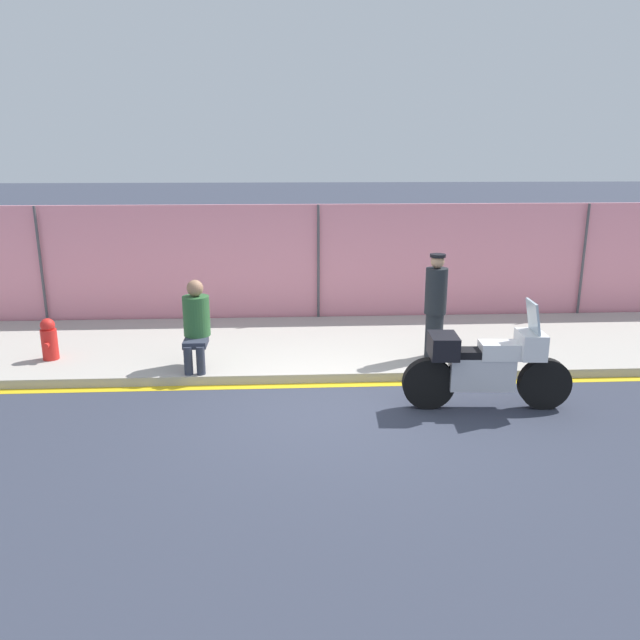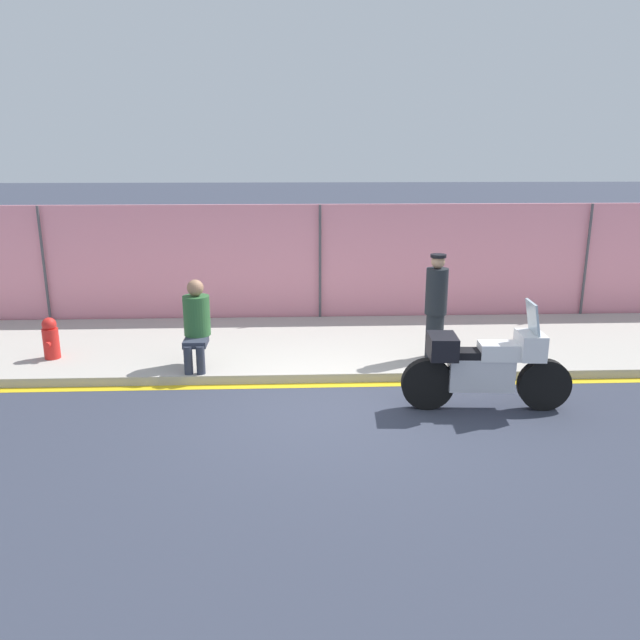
% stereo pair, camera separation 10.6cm
% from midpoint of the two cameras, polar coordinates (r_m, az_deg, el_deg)
% --- Properties ---
extents(ground_plane, '(120.00, 120.00, 0.00)m').
position_cam_midpoint_polar(ground_plane, '(8.46, 1.65, -8.23)').
color(ground_plane, '#333847').
extents(sidewalk, '(39.57, 3.34, 0.14)m').
position_cam_midpoint_polar(sidewalk, '(10.93, 0.66, -2.30)').
color(sidewalk, '#ADA89E').
rests_on(sidewalk, ground_plane).
extents(curb_paint_stripe, '(39.57, 0.18, 0.01)m').
position_cam_midpoint_polar(curb_paint_stripe, '(9.30, 1.25, -5.97)').
color(curb_paint_stripe, gold).
rests_on(curb_paint_stripe, ground_plane).
extents(storefront_fence, '(37.59, 0.17, 2.36)m').
position_cam_midpoint_polar(storefront_fence, '(12.37, 0.23, 5.09)').
color(storefront_fence, pink).
rests_on(storefront_fence, ground_plane).
extents(motorcycle, '(2.26, 0.58, 1.49)m').
position_cam_midpoint_polar(motorcycle, '(8.58, 15.24, -4.13)').
color(motorcycle, black).
rests_on(motorcycle, ground_plane).
extents(officer_standing, '(0.34, 0.34, 1.68)m').
position_cam_midpoint_polar(officer_standing, '(10.01, 10.85, 1.31)').
color(officer_standing, '#1E2328').
rests_on(officer_standing, sidewalk).
extents(person_seated_on_curb, '(0.41, 0.70, 1.35)m').
position_cam_midpoint_polar(person_seated_on_curb, '(9.65, -10.94, 0.05)').
color(person_seated_on_curb, '#2D3342').
rests_on(person_seated_on_curb, sidewalk).
extents(fire_hydrant, '(0.25, 0.31, 0.67)m').
position_cam_midpoint_polar(fire_hydrant, '(10.81, -23.15, -1.56)').
color(fire_hydrant, red).
rests_on(fire_hydrant, sidewalk).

